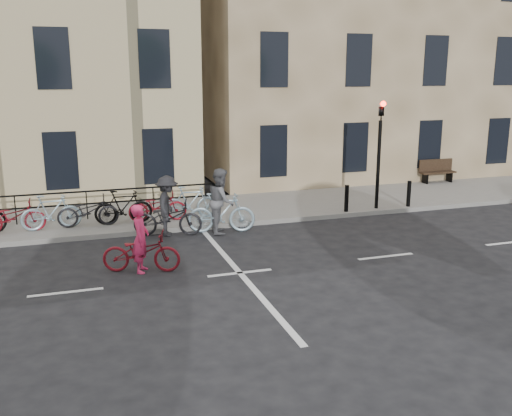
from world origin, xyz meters
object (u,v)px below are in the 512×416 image
object	(u,v)px
traffic_light	(380,141)
cyclist_grey	(221,207)
bench	(437,170)
cyclist_dark	(168,212)
cyclist_pink	(141,249)

from	to	relation	value
traffic_light	cyclist_grey	bearing A→B (deg)	-172.65
cyclist_grey	traffic_light	bearing A→B (deg)	-69.09
traffic_light	bench	bearing A→B (deg)	35.25
cyclist_dark	bench	bearing A→B (deg)	-56.47
traffic_light	cyclist_dark	distance (m)	7.52
cyclist_pink	cyclist_grey	size ratio (longest dim) A/B	0.95
bench	cyclist_grey	distance (m)	11.28
traffic_light	bench	size ratio (longest dim) A/B	2.44
bench	cyclist_dark	bearing A→B (deg)	-161.88
bench	cyclist_dark	size ratio (longest dim) A/B	0.75
traffic_light	cyclist_dark	xyz separation A→B (m)	(-7.29, -0.56, -1.75)
cyclist_pink	cyclist_dark	xyz separation A→B (m)	(1.14, 2.92, 0.13)
traffic_light	cyclist_pink	size ratio (longest dim) A/B	1.96
traffic_light	cyclist_grey	xyz separation A→B (m)	(-5.70, -0.74, -1.66)
bench	cyclist_grey	size ratio (longest dim) A/B	0.76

